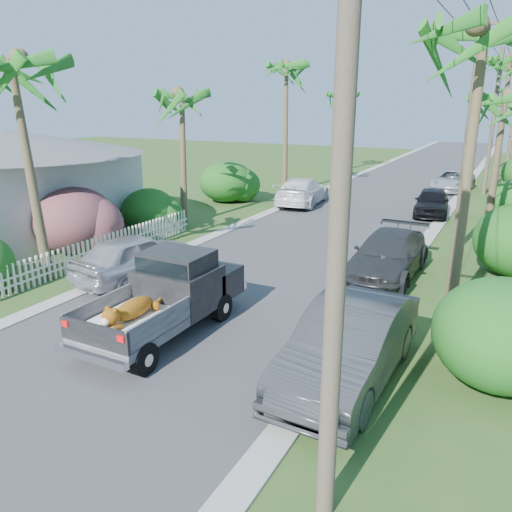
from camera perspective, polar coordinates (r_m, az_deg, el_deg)
The scene contains 28 objects.
ground at distance 12.14m, azimuth -14.76°, elevation -11.68°, with size 120.00×120.00×0.00m, color #30521E.
road at distance 34.01m, azimuth 14.72°, elevation 6.85°, with size 8.00×100.00×0.02m, color #38383A.
curb_left at distance 35.20m, azimuth 7.86°, elevation 7.61°, with size 0.60×100.00×0.06m, color #A5A39E.
curb_right at distance 33.33m, azimuth 21.95°, elevation 6.01°, with size 0.60×100.00×0.06m, color #A5A39E.
pickup_truck at distance 13.17m, azimuth -9.61°, elevation -4.15°, with size 1.98×5.12×2.06m.
parked_car_rn at distance 10.86m, azimuth 10.62°, elevation -9.96°, with size 1.78×5.12×1.69m, color #2E3034.
parked_car_rm at distance 17.56m, azimuth 14.82°, elevation 0.01°, with size 2.08×5.12×1.49m, color #292B2E.
parked_car_rf at distance 28.09m, azimuth 19.44°, elevation 5.82°, with size 1.67×4.14×1.41m, color black.
parked_car_rd at distance 36.58m, azimuth 21.57°, elevation 7.98°, with size 2.26×4.91×1.36m, color silver.
parked_car_ln at distance 17.28m, azimuth -13.57°, elevation -0.04°, with size 1.84×4.57×1.56m, color silver.
parked_car_lf at distance 29.51m, azimuth 5.31°, elevation 7.35°, with size 2.17×5.34×1.55m, color white.
palm_l_a at distance 17.37m, azimuth -25.79°, elevation 19.49°, with size 4.40×4.40×8.20m.
palm_l_b at distance 24.30m, azimuth -8.65°, elevation 17.90°, with size 4.40×4.40×7.40m.
palm_l_c at distance 32.66m, azimuth 3.52°, elevation 20.90°, with size 4.40×4.40×9.20m.
palm_l_d at distance 43.96m, azimuth 9.63°, elevation 17.79°, with size 4.40×4.40×7.70m.
palm_r_a at distance 13.84m, azimuth 24.72°, elevation 22.70°, with size 4.40×4.40×8.70m.
palm_r_b at distance 22.70m, azimuth 26.62°, elevation 15.94°, with size 4.40×4.40×7.20m.
palm_r_c at distance 33.79m, azimuth 27.13°, elevation 19.38°, with size 4.40×4.40×9.40m.
shrub_l_b at distance 20.96m, azimuth -19.99°, elevation 3.86°, with size 3.00×3.30×2.60m, color #BF1B62.
shrub_l_c at distance 23.57m, azimuth -12.14°, elevation 5.14°, with size 2.40×2.64×2.00m, color #164D16.
shrub_l_d at distance 30.31m, azimuth -3.36°, elevation 8.47°, with size 3.20×3.52×2.40m, color #164D16.
shrub_r_a at distance 11.62m, azimuth 26.28°, elevation -7.98°, with size 2.80×3.08×2.30m, color #164D16.
picket_fence at distance 19.54m, azimuth -17.23°, elevation 0.79°, with size 0.10×11.00×1.00m, color white.
house_left at distance 25.43m, azimuth -26.58°, elevation 7.15°, with size 9.00×8.00×4.60m.
utility_pole_a at distance 6.08m, azimuth 9.55°, elevation 6.19°, with size 1.60×0.26×9.00m.
utility_pole_b at distance 20.80m, azimuth 23.12°, elevation 12.66°, with size 1.60×0.26×9.00m.
utility_pole_c at distance 35.75m, azimuth 25.46°, elevation 13.69°, with size 1.60×0.26×9.00m.
utility_pole_d at distance 50.73m, azimuth 26.43°, elevation 14.11°, with size 1.60×0.26×9.00m.
Camera 1 is at (7.45, -7.68, 5.73)m, focal length 35.00 mm.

